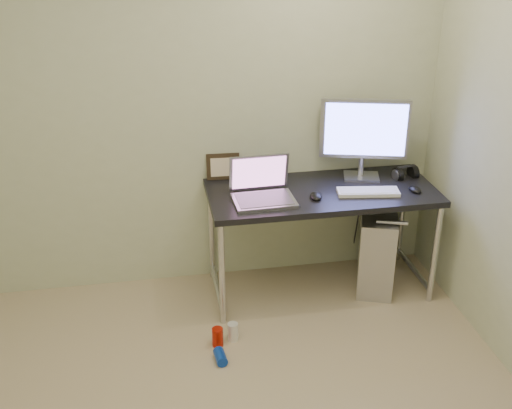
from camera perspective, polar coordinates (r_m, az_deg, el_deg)
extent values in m
cube|color=beige|center=(4.17, -7.11, 8.48)|extent=(3.50, 0.02, 2.50)
cube|color=black|center=(4.19, 5.88, 1.05)|extent=(1.48, 0.65, 0.04)
cylinder|color=silver|center=(4.00, -3.04, -6.26)|extent=(0.04, 0.04, 0.71)
cylinder|color=silver|center=(4.49, -3.99, -2.50)|extent=(0.04, 0.04, 0.71)
cylinder|color=silver|center=(4.37, 15.61, -4.31)|extent=(0.04, 0.04, 0.71)
cylinder|color=silver|center=(4.82, 12.82, -1.06)|extent=(0.04, 0.04, 0.71)
cylinder|color=silver|center=(4.38, -3.45, -7.40)|extent=(0.04, 0.57, 0.04)
cylinder|color=silver|center=(4.72, 13.79, -5.56)|extent=(0.04, 0.57, 0.04)
cube|color=silver|center=(4.53, 10.65, -3.72)|extent=(0.40, 0.58, 0.56)
cylinder|color=#B1B1B9|center=(4.21, 12.01, -1.57)|extent=(0.20, 0.09, 0.03)
cylinder|color=#B1B1B9|center=(4.58, 10.00, 0.91)|extent=(0.20, 0.09, 0.03)
cylinder|color=black|center=(4.68, 9.10, -0.96)|extent=(0.01, 0.16, 0.69)
cylinder|color=black|center=(4.70, 10.20, -1.19)|extent=(0.02, 0.11, 0.71)
cylinder|color=#AE1606|center=(3.97, -3.43, -11.68)|extent=(0.07, 0.07, 0.12)
cylinder|color=white|center=(4.01, -2.06, -11.24)|extent=(0.08, 0.08, 0.12)
cylinder|color=#0E38B2|center=(3.86, -3.18, -13.36)|extent=(0.08, 0.12, 0.07)
cube|color=#B1B1B9|center=(3.99, 0.72, 0.35)|extent=(0.39, 0.28, 0.02)
cube|color=slate|center=(3.99, 0.72, 0.50)|extent=(0.34, 0.23, 0.00)
cube|color=gray|center=(4.07, 0.26, 2.90)|extent=(0.38, 0.07, 0.24)
cube|color=#7E4774|center=(4.06, 0.28, 2.85)|extent=(0.34, 0.05, 0.21)
cube|color=#B1B1B9|center=(4.41, 9.35, 2.47)|extent=(0.27, 0.22, 0.02)
cylinder|color=#B1B1B9|center=(4.40, 9.32, 3.44)|extent=(0.04, 0.04, 0.13)
cube|color=#B1B1B9|center=(4.30, 9.61, 6.65)|extent=(0.57, 0.19, 0.40)
cube|color=#616AEC|center=(4.28, 9.72, 6.55)|extent=(0.51, 0.14, 0.35)
cube|color=white|center=(4.17, 9.94, 1.11)|extent=(0.41, 0.18, 0.02)
ellipsoid|color=black|center=(4.27, 13.97, 1.41)|extent=(0.08, 0.12, 0.04)
ellipsoid|color=black|center=(4.06, 5.35, 0.85)|extent=(0.09, 0.13, 0.04)
cylinder|color=black|center=(4.44, 12.45, 2.65)|extent=(0.06, 0.10, 0.10)
cylinder|color=black|center=(4.49, 13.85, 2.73)|extent=(0.06, 0.10, 0.10)
cube|color=black|center=(4.44, 13.22, 3.32)|extent=(0.13, 0.04, 0.01)
cube|color=black|center=(4.31, -2.95, 3.39)|extent=(0.23, 0.08, 0.18)
cylinder|color=silver|center=(4.35, -0.26, 3.07)|extent=(0.01, 0.01, 0.10)
cylinder|color=white|center=(4.32, -0.27, 3.80)|extent=(0.05, 0.04, 0.04)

